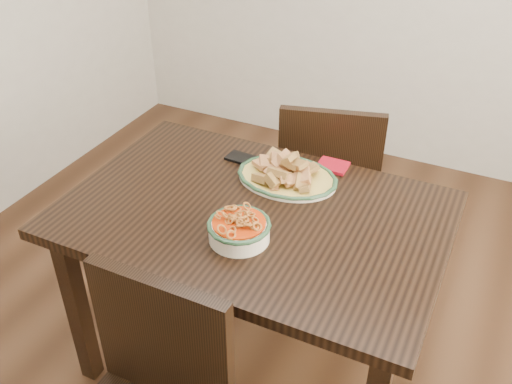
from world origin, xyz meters
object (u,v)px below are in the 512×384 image
at_px(dining_table, 253,232).
at_px(fish_plate, 287,169).
at_px(chair_far, 329,181).
at_px(smartphone, 244,159).
at_px(noodle_bowl, 239,228).

xyz_separation_m(dining_table, fish_plate, (0.03, 0.22, 0.14)).
bearing_deg(fish_plate, chair_far, 86.80).
relative_size(fish_plate, smartphone, 2.70).
xyz_separation_m(fish_plate, noodle_bowl, (-0.00, -0.38, -0.00)).
height_order(fish_plate, noodle_bowl, fish_plate).
bearing_deg(dining_table, smartphone, 122.24).
xyz_separation_m(dining_table, noodle_bowl, (0.03, -0.16, 0.14)).
xyz_separation_m(chair_far, smartphone, (-0.23, -0.37, 0.26)).
xyz_separation_m(dining_table, chair_far, (0.05, 0.65, -0.16)).
bearing_deg(dining_table, fish_plate, 82.50).
bearing_deg(smartphone, chair_far, 62.99).
relative_size(dining_table, chair_far, 1.42).
height_order(dining_table, noodle_bowl, noodle_bowl).
height_order(chair_far, noodle_bowl, chair_far).
distance_m(chair_far, noodle_bowl, 0.86).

